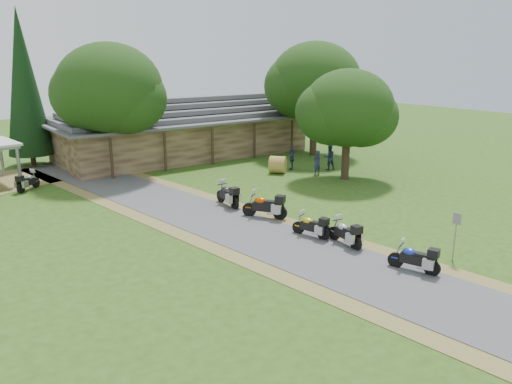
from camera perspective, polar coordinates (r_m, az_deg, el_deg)
ground at (r=20.62m, az=9.38°, el=-8.19°), size 120.00×120.00×0.00m
driveway at (r=23.07m, az=1.39°, el=-5.38°), size 51.95×51.95×0.00m
lodge at (r=42.37m, az=-8.23°, el=7.43°), size 21.40×9.40×4.90m
motorcycle_row_a at (r=20.44m, az=17.63°, el=-7.07°), size 1.16×1.90×1.24m
motorcycle_row_b at (r=22.49m, az=10.14°, el=-4.47°), size 0.75×1.88×1.26m
motorcycle_row_c at (r=23.24m, az=6.29°, el=-3.74°), size 1.02×1.84×1.20m
motorcycle_row_d at (r=25.73m, az=0.98°, el=-1.45°), size 1.77×2.15×1.45m
motorcycle_row_e at (r=27.91m, az=-3.28°, el=-0.20°), size 0.79×2.07×1.39m
motorcycle_carport_b at (r=34.21m, az=-24.62°, el=1.19°), size 1.76×1.63×1.24m
person_a at (r=35.33m, az=6.99°, el=3.57°), size 0.59×0.42×2.05m
person_b at (r=37.10m, az=8.37°, el=4.18°), size 0.74×0.64×2.17m
person_c at (r=36.83m, az=4.11°, el=4.04°), size 0.67×0.67×1.95m
hay_bale at (r=35.76m, az=2.51°, el=3.14°), size 1.67×1.65×1.23m
sign_post at (r=21.88m, az=21.79°, el=-4.79°), size 0.37×0.06×2.08m
oak_lodge_left at (r=35.81m, az=-16.26°, el=9.46°), size 7.16×7.16×9.73m
oak_lodge_right at (r=42.07m, az=6.71°, el=10.88°), size 7.48×7.48×9.93m
oak_driveway at (r=33.91m, az=10.40°, el=7.86°), size 6.02×6.02×7.79m
cedar_near at (r=41.36m, az=-24.92°, el=10.70°), size 3.31×3.31×11.64m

